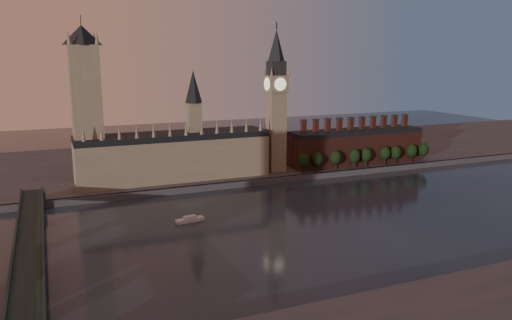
{
  "coord_description": "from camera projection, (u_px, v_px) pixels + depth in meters",
  "views": [
    {
      "loc": [
        -144.8,
        -216.85,
        85.77
      ],
      "look_at": [
        -29.09,
        55.0,
        25.52
      ],
      "focal_mm": 35.0,
      "sensor_mm": 36.0,
      "label": 1
    }
  ],
  "objects": [
    {
      "name": "embankment_tree_8",
      "position": [
        423.0,
        150.0,
        402.04
      ],
      "size": [
        8.6,
        8.6,
        14.88
      ],
      "color": "black",
      "rests_on": "north_bank"
    },
    {
      "name": "embankment_tree_7",
      "position": [
        412.0,
        151.0,
        398.2
      ],
      "size": [
        8.6,
        8.6,
        14.88
      ],
      "color": "black",
      "rests_on": "north_bank"
    },
    {
      "name": "chimney_block",
      "position": [
        355.0,
        146.0,
        394.52
      ],
      "size": [
        110.0,
        25.0,
        37.0
      ],
      "color": "#552720",
      "rests_on": "north_bank"
    },
    {
      "name": "embankment_tree_4",
      "position": [
        366.0,
        155.0,
        381.24
      ],
      "size": [
        8.6,
        8.6,
        14.88
      ],
      "color": "black",
      "rests_on": "north_bank"
    },
    {
      "name": "embankment_tree_2",
      "position": [
        335.0,
        158.0,
        370.69
      ],
      "size": [
        8.6,
        8.6,
        14.88
      ],
      "color": "black",
      "rests_on": "north_bank"
    },
    {
      "name": "north_bank",
      "position": [
        231.0,
        158.0,
        428.33
      ],
      "size": [
        900.0,
        182.0,
        4.0
      ],
      "color": "#4A4A4F",
      "rests_on": "ground"
    },
    {
      "name": "ground",
      "position": [
        346.0,
        221.0,
        268.21
      ],
      "size": [
        900.0,
        900.0,
        0.0
      ],
      "primitive_type": "plane",
      "color": "black",
      "rests_on": "ground"
    },
    {
      "name": "palace_of_westminster",
      "position": [
        175.0,
        154.0,
        342.77
      ],
      "size": [
        130.0,
        30.3,
        74.0
      ],
      "color": "gray",
      "rests_on": "north_bank"
    },
    {
      "name": "victoria_tower",
      "position": [
        86.0,
        102.0,
        314.03
      ],
      "size": [
        24.0,
        24.0,
        108.0
      ],
      "color": "gray",
      "rests_on": "north_bank"
    },
    {
      "name": "embankment_tree_5",
      "position": [
        385.0,
        153.0,
        388.12
      ],
      "size": [
        8.6,
        8.6,
        14.88
      ],
      "color": "black",
      "rests_on": "north_bank"
    },
    {
      "name": "big_ben",
      "position": [
        276.0,
        99.0,
        359.86
      ],
      "size": [
        15.0,
        15.0,
        107.0
      ],
      "color": "gray",
      "rests_on": "north_bank"
    },
    {
      "name": "river_boat",
      "position": [
        190.0,
        219.0,
        267.1
      ],
      "size": [
        15.95,
        6.3,
        3.1
      ],
      "rotation": [
        0.0,
        0.0,
        0.12
      ],
      "color": "silver",
      "rests_on": "ground"
    },
    {
      "name": "embankment_tree_3",
      "position": [
        355.0,
        156.0,
        376.45
      ],
      "size": [
        8.6,
        8.6,
        14.88
      ],
      "color": "black",
      "rests_on": "north_bank"
    },
    {
      "name": "embankment_tree_1",
      "position": [
        317.0,
        159.0,
        365.06
      ],
      "size": [
        8.6,
        8.6,
        14.88
      ],
      "color": "black",
      "rests_on": "north_bank"
    },
    {
      "name": "embankment_tree_6",
      "position": [
        395.0,
        152.0,
        390.98
      ],
      "size": [
        8.6,
        8.6,
        14.88
      ],
      "color": "black",
      "rests_on": "north_bank"
    },
    {
      "name": "embankment_tree_0",
      "position": [
        303.0,
        160.0,
        360.55
      ],
      "size": [
        8.6,
        8.6,
        14.88
      ],
      "color": "black",
      "rests_on": "north_bank"
    },
    {
      "name": "westminster_bridge",
      "position": [
        29.0,
        253.0,
        204.81
      ],
      "size": [
        14.0,
        200.0,
        11.55
      ],
      "color": "#1D2E27",
      "rests_on": "ground"
    }
  ]
}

